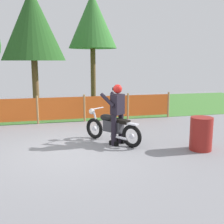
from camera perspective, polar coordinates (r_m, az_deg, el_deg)
ground at (r=7.37m, az=-8.67°, el=-8.02°), size 24.00×24.00×0.02m
grass_verge at (r=14.25m, az=-11.24°, el=1.03°), size 24.00×7.28×0.01m
barrier_fence at (r=10.58m, az=-10.43°, el=0.71°), size 8.84×0.08×1.05m
tree_near_left at (r=13.01m, az=-16.14°, el=16.94°), size 2.78×2.78×5.42m
tree_near_right at (r=15.83m, az=-4.06°, el=18.27°), size 2.67×2.67×5.96m
motorcycle_lead at (r=7.85m, az=-0.08°, el=-3.15°), size 1.29×1.67×0.95m
rider_lead at (r=7.64m, az=1.05°, el=-0.03°), size 0.72×0.73×1.69m
oil_drum at (r=7.60m, az=17.96°, el=-4.29°), size 0.58×0.58×0.88m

